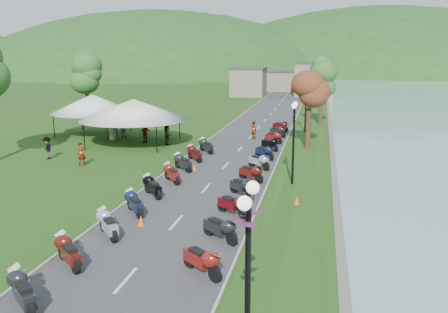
# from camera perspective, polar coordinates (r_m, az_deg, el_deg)

# --- Properties ---
(road) EXTENTS (7.00, 120.00, 0.02)m
(road) POSITION_cam_1_polar(r_m,az_deg,el_deg) (51.57, 4.20, 3.48)
(road) COLOR #3D3D41
(road) RESTS_ON ground
(hills_backdrop) EXTENTS (360.00, 120.00, 76.00)m
(hills_backdrop) POSITION_cam_1_polar(r_m,az_deg,el_deg) (210.78, 10.02, 10.03)
(hills_backdrop) COLOR #285621
(hills_backdrop) RESTS_ON ground
(far_building) EXTENTS (18.00, 16.00, 5.00)m
(far_building) POSITION_cam_1_polar(r_m,az_deg,el_deg) (96.07, 6.60, 9.04)
(far_building) COLOR slate
(far_building) RESTS_ON ground
(moto_row_left) EXTENTS (2.60, 36.06, 1.10)m
(moto_row_left) POSITION_cam_1_polar(r_m,az_deg,el_deg) (22.98, -12.40, -6.72)
(moto_row_left) COLOR #331411
(moto_row_left) RESTS_ON ground
(moto_row_right) EXTENTS (2.60, 35.36, 1.10)m
(moto_row_right) POSITION_cam_1_polar(r_m,az_deg,el_deg) (33.13, 4.17, -0.57)
(moto_row_right) COLOR #331411
(moto_row_right) RESTS_ON ground
(streetlamp_near) EXTENTS (1.40, 1.40, 5.00)m
(streetlamp_near) POSITION_cam_1_polar(r_m,az_deg,el_deg) (11.39, 2.86, -16.27)
(streetlamp_near) COLOR black
(streetlamp_near) RESTS_ON ground
(vendor_tent_main) EXTENTS (6.37, 6.37, 4.00)m
(vendor_tent_main) POSITION_cam_1_polar(r_m,az_deg,el_deg) (42.61, -10.75, 4.12)
(vendor_tent_main) COLOR silver
(vendor_tent_main) RESTS_ON ground
(vendor_tent_side) EXTENTS (5.40, 5.40, 4.00)m
(vendor_tent_side) POSITION_cam_1_polar(r_m,az_deg,el_deg) (48.42, -15.47, 4.86)
(vendor_tent_side) COLOR silver
(vendor_tent_side) RESTS_ON ground
(tree_lakeside) EXTENTS (2.79, 2.79, 7.76)m
(tree_lakeside) POSITION_cam_1_polar(r_m,az_deg,el_deg) (40.40, 10.20, 6.39)
(tree_lakeside) COLOR #36702B
(tree_lakeside) RESTS_ON ground
(pedestrian_a) EXTENTS (0.76, 0.71, 1.68)m
(pedestrian_a) POSITION_cam_1_polar(r_m,az_deg,el_deg) (35.53, -16.68, -1.09)
(pedestrian_a) COLOR slate
(pedestrian_a) RESTS_ON ground
(pedestrian_b) EXTENTS (0.80, 0.48, 1.60)m
(pedestrian_b) POSITION_cam_1_polar(r_m,az_deg,el_deg) (46.19, -12.00, 2.18)
(pedestrian_b) COLOR slate
(pedestrian_b) RESTS_ON ground
(pedestrian_c) EXTENTS (1.13, 1.07, 1.71)m
(pedestrian_c) POSITION_cam_1_polar(r_m,az_deg,el_deg) (38.65, -20.38, -0.29)
(pedestrian_c) COLOR slate
(pedestrian_c) RESTS_ON ground
(traffic_cone_near) EXTENTS (0.32, 0.32, 0.51)m
(traffic_cone_near) POSITION_cam_1_polar(r_m,az_deg,el_deg) (22.74, -9.95, -7.62)
(traffic_cone_near) COLOR #F2590C
(traffic_cone_near) RESTS_ON ground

